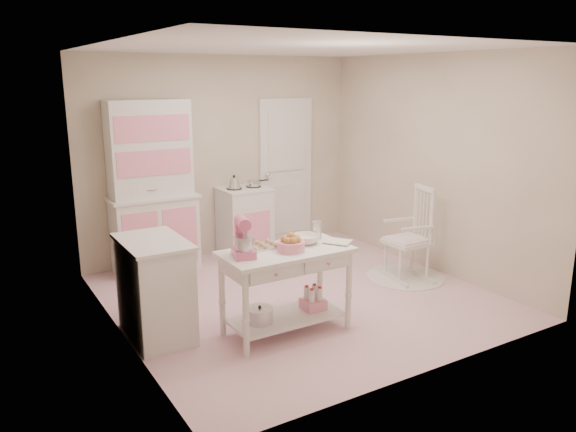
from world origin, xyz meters
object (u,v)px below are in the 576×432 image
object	(u,v)px
hutch	(152,187)
rocking_chair	(408,233)
stove	(245,222)
stand_mixer	(243,238)
bread_basket	(291,246)
work_table	(286,291)
base_cabinet	(155,289)

from	to	relation	value
hutch	rocking_chair	world-z (taller)	hutch
hutch	rocking_chair	distance (m)	3.08
stove	stand_mixer	size ratio (longest dim) A/B	2.71
hutch	bread_basket	xyz separation A→B (m)	(0.50, -2.38, -0.19)
stove	work_table	world-z (taller)	stove
base_cabinet	rocking_chair	world-z (taller)	rocking_chair
work_table	bread_basket	world-z (taller)	bread_basket
hutch	work_table	bearing A→B (deg)	-78.46
stand_mixer	hutch	bearing A→B (deg)	105.88
stand_mixer	bread_basket	size ratio (longest dim) A/B	1.36
stand_mixer	bread_basket	distance (m)	0.46
hutch	stand_mixer	world-z (taller)	hutch
hutch	work_table	world-z (taller)	hutch
base_cabinet	bread_basket	size ratio (longest dim) A/B	3.68
stove	work_table	distance (m)	2.39
rocking_chair	stand_mixer	distance (m)	2.47
base_cabinet	bread_basket	world-z (taller)	base_cabinet
rocking_chair	stand_mixer	bearing A→B (deg)	-156.29
stove	base_cabinet	distance (m)	2.50
stove	rocking_chair	world-z (taller)	rocking_chair
stove	rocking_chair	bearing A→B (deg)	-54.92
stove	hutch	bearing A→B (deg)	177.61
hutch	bread_basket	world-z (taller)	hutch
base_cabinet	rocking_chair	size ratio (longest dim) A/B	0.84
hutch	work_table	size ratio (longest dim) A/B	1.73
base_cabinet	bread_basket	bearing A→B (deg)	-28.18
hutch	stove	bearing A→B (deg)	-2.39
stove	stand_mixer	distance (m)	2.58
work_table	stove	bearing A→B (deg)	72.36
rocking_chair	work_table	distance (m)	2.04
stove	rocking_chair	size ratio (longest dim) A/B	0.84
bread_basket	hutch	bearing A→B (deg)	101.76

